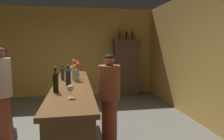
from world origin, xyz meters
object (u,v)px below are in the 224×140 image
at_px(wine_glass_rear, 79,73).
at_px(patron_in_navy, 4,82).
at_px(cheese_plate, 77,73).
at_px(patron_in_grey, 2,91).
at_px(display_bottle_midleft, 127,35).
at_px(bartender, 109,95).
at_px(wine_bottle_rose, 63,73).
at_px(flower_arrangement, 76,70).
at_px(display_cabinet, 126,67).
at_px(wine_bottle_riesling, 56,81).
at_px(wine_glass_front, 70,89).
at_px(display_bottle_center, 133,35).
at_px(bar_counter, 73,116).
at_px(display_bottle_left, 120,35).
at_px(wine_glass_mid, 72,68).
at_px(wine_bottle_merlot, 68,76).

relative_size(wine_glass_rear, patron_in_navy, 0.08).
height_order(cheese_plate, patron_in_grey, patron_in_grey).
bearing_deg(display_bottle_midleft, bartender, -108.97).
xyz_separation_m(display_bottle_midleft, bartender, (-1.08, -3.13, -1.15)).
bearing_deg(cheese_plate, wine_bottle_rose, -106.52).
bearing_deg(flower_arrangement, display_cabinet, 61.25).
relative_size(patron_in_grey, patron_in_navy, 1.02).
distance_m(patron_in_grey, bartender, 1.79).
xyz_separation_m(wine_bottle_riesling, wine_glass_front, (0.19, -0.32, -0.04)).
bearing_deg(bartender, display_bottle_center, -120.17).
xyz_separation_m(wine_bottle_riesling, wine_glass_rear, (0.30, 1.02, -0.05)).
relative_size(bar_counter, cheese_plate, 15.11).
bearing_deg(bar_counter, wine_glass_rear, 76.51).
bearing_deg(wine_bottle_rose, cheese_plate, 73.48).
distance_m(display_bottle_left, bartender, 3.44).
xyz_separation_m(wine_glass_mid, display_bottle_midleft, (1.72, 1.94, 0.81)).
bearing_deg(wine_bottle_merlot, bar_counter, 70.64).
xyz_separation_m(wine_bottle_rose, display_bottle_left, (1.61, 2.85, 0.80)).
relative_size(wine_bottle_rose, wine_glass_rear, 2.16).
xyz_separation_m(wine_bottle_merlot, wine_glass_rear, (0.16, 0.60, -0.04)).
height_order(wine_bottle_merlot, wine_bottle_rose, wine_bottle_merlot).
bearing_deg(wine_bottle_merlot, display_bottle_midleft, 62.66).
bearing_deg(bar_counter, display_bottle_center, 59.57).
bearing_deg(wine_glass_rear, patron_in_navy, 150.38).
distance_m(wine_glass_rear, flower_arrangement, 0.23).
bearing_deg(cheese_plate, wine_glass_front, -92.09).
bearing_deg(display_bottle_midleft, display_cabinet, 180.00).
xyz_separation_m(wine_bottle_rose, flower_arrangement, (0.22, -0.09, 0.06)).
bearing_deg(wine_bottle_riesling, wine_bottle_merlot, 71.34).
bearing_deg(wine_bottle_riesling, wine_bottle_rose, 88.45).
bearing_deg(wine_glass_front, bar_counter, 90.23).
distance_m(bar_counter, display_bottle_center, 3.99).
height_order(display_bottle_left, bartender, display_bottle_left).
distance_m(display_cabinet, patron_in_grey, 4.02).
relative_size(wine_bottle_riesling, wine_bottle_rose, 1.21).
bearing_deg(wine_bottle_merlot, display_bottle_left, 65.90).
bearing_deg(bar_counter, display_bottle_midleft, 62.34).
relative_size(display_cabinet, flower_arrangement, 5.06).
bearing_deg(wine_glass_front, wine_bottle_merlot, 94.07).
height_order(wine_bottle_merlot, display_bottle_center, display_bottle_center).
distance_m(wine_bottle_merlot, cheese_plate, 1.32).
distance_m(display_bottle_left, display_bottle_center, 0.44).
bearing_deg(wine_glass_rear, wine_glass_mid, 100.22).
bearing_deg(wine_bottle_riesling, display_cabinet, 63.61).
xyz_separation_m(wine_glass_mid, patron_in_navy, (-1.42, 0.08, -0.28)).
height_order(wine_bottle_rose, wine_glass_mid, wine_bottle_rose).
distance_m(wine_glass_mid, patron_in_grey, 1.47).
relative_size(bar_counter, patron_in_navy, 1.85).
bearing_deg(patron_in_navy, display_bottle_center, 65.81).
height_order(wine_glass_mid, cheese_plate, wine_glass_mid).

